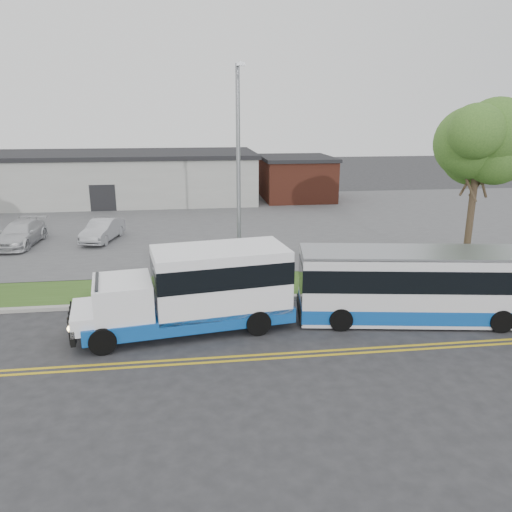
{
  "coord_description": "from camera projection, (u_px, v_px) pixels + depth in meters",
  "views": [
    {
      "loc": [
        0.94,
        -18.58,
        7.69
      ],
      "look_at": [
        3.7,
        2.35,
        1.6
      ],
      "focal_mm": 35.0,
      "sensor_mm": 36.0,
      "label": 1
    }
  ],
  "objects": [
    {
      "name": "brick_wing",
      "position": [
        296.0,
        178.0,
        45.26
      ],
      "size": [
        6.3,
        7.3,
        3.9
      ],
      "color": "brown",
      "rests_on": "ground"
    },
    {
      "name": "parked_car_a",
      "position": [
        103.0,
        230.0,
        30.5
      ],
      "size": [
        2.33,
        4.26,
        1.33
      ],
      "primitive_type": "imported",
      "rotation": [
        0.0,
        0.0,
        -0.24
      ],
      "color": "#A8AAAF",
      "rests_on": "parking_lot"
    },
    {
      "name": "curb",
      "position": [
        172.0,
        303.0,
        20.74
      ],
      "size": [
        80.0,
        0.3,
        0.15
      ],
      "primitive_type": "cube",
      "color": "#9E9B93",
      "rests_on": "ground"
    },
    {
      "name": "lane_line_north",
      "position": [
        167.0,
        361.0,
        16.04
      ],
      "size": [
        70.0,
        0.12,
        0.01
      ],
      "primitive_type": "cube",
      "color": "gold",
      "rests_on": "ground"
    },
    {
      "name": "transit_bus",
      "position": [
        430.0,
        286.0,
        18.85
      ],
      "size": [
        10.12,
        3.76,
        2.74
      ],
      "rotation": [
        0.0,
        0.0,
        -0.16
      ],
      "color": "silver",
      "rests_on": "ground"
    },
    {
      "name": "ground",
      "position": [
        171.0,
        314.0,
        19.71
      ],
      "size": [
        140.0,
        140.0,
        0.0
      ],
      "primitive_type": "plane",
      "color": "#28282B",
      "rests_on": "ground"
    },
    {
      "name": "tree_east",
      "position": [
        479.0,
        146.0,
        22.61
      ],
      "size": [
        5.2,
        5.2,
        8.33
      ],
      "color": "#3D2A21",
      "rests_on": "verge"
    },
    {
      "name": "verge",
      "position": [
        173.0,
        289.0,
        22.46
      ],
      "size": [
        80.0,
        3.3,
        0.1
      ],
      "primitive_type": "cube",
      "color": "#34521B",
      "rests_on": "ground"
    },
    {
      "name": "parked_car_b",
      "position": [
        20.0,
        234.0,
        29.48
      ],
      "size": [
        2.24,
        4.88,
        1.38
      ],
      "primitive_type": "imported",
      "rotation": [
        0.0,
        0.0,
        -0.07
      ],
      "color": "silver",
      "rests_on": "parking_lot"
    },
    {
      "name": "lane_line_south",
      "position": [
        167.0,
        365.0,
        15.76
      ],
      "size": [
        70.0,
        0.12,
        0.01
      ],
      "primitive_type": "cube",
      "color": "gold",
      "rests_on": "ground"
    },
    {
      "name": "shuttle_bus",
      "position": [
        200.0,
        287.0,
        18.08
      ],
      "size": [
        8.08,
        3.65,
        2.99
      ],
      "rotation": [
        0.0,
        0.0,
        0.15
      ],
      "color": "#0F4AA2",
      "rests_on": "ground"
    },
    {
      "name": "commercial_building",
      "position": [
        111.0,
        177.0,
        44.07
      ],
      "size": [
        25.4,
        10.4,
        4.35
      ],
      "color": "#9E9E99",
      "rests_on": "ground"
    },
    {
      "name": "parking_lot",
      "position": [
        179.0,
        223.0,
        35.89
      ],
      "size": [
        80.0,
        25.0,
        0.1
      ],
      "primitive_type": "cube",
      "color": "#4C4C4F",
      "rests_on": "ground"
    },
    {
      "name": "streetlight_near",
      "position": [
        239.0,
        172.0,
        21.24
      ],
      "size": [
        0.35,
        1.53,
        9.5
      ],
      "color": "gray",
      "rests_on": "verge"
    }
  ]
}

